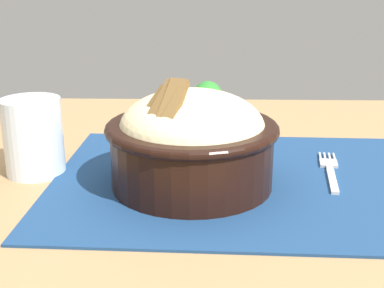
% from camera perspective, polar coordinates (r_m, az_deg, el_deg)
% --- Properties ---
extents(table, '(1.19, 0.78, 0.78)m').
position_cam_1_polar(table, '(0.70, 4.81, -9.56)').
color(table, '#99754C').
rests_on(table, ground_plane).
extents(placemat, '(0.46, 0.36, 0.00)m').
position_cam_1_polar(placemat, '(0.65, 5.11, -3.88)').
color(placemat, navy).
rests_on(placemat, table).
extents(bowl, '(0.21, 0.21, 0.13)m').
position_cam_1_polar(bowl, '(0.61, -0.00, 0.43)').
color(bowl, black).
rests_on(bowl, placemat).
extents(fork, '(0.03, 0.14, 0.00)m').
position_cam_1_polar(fork, '(0.69, 14.43, -2.66)').
color(fork, '#B2B2B2').
rests_on(fork, placemat).
extents(drinking_glass, '(0.07, 0.07, 0.09)m').
position_cam_1_polar(drinking_glass, '(0.69, -16.49, 0.21)').
color(drinking_glass, silver).
rests_on(drinking_glass, table).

